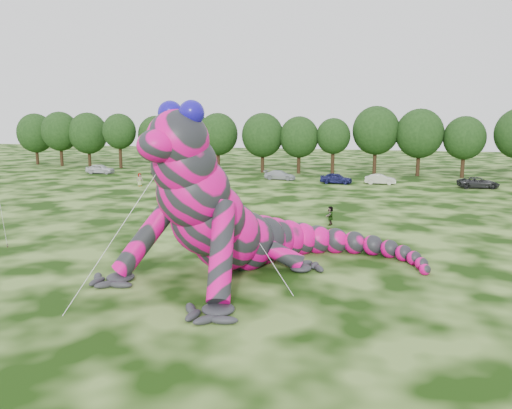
{
  "coord_description": "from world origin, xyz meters",
  "views": [
    {
      "loc": [
        9.92,
        -20.63,
        8.73
      ],
      "look_at": [
        2.81,
        5.49,
        4.0
      ],
      "focal_mm": 35.0,
      "sensor_mm": 36.0,
      "label": 1
    }
  ],
  "objects_px": {
    "tree_11": "(419,143)",
    "car_6": "(478,183)",
    "inflatable_gecko": "(242,187)",
    "tree_2": "(89,140)",
    "car_0": "(100,169)",
    "car_4": "(336,178)",
    "tree_9": "(333,146)",
    "spectator_5": "(330,216)",
    "tree_4": "(156,142)",
    "spectator_4": "(140,180)",
    "tree_6": "(218,142)",
    "spectator_0": "(171,198)",
    "car_3": "(280,175)",
    "tree_12": "(464,147)",
    "tree_3": "(120,141)",
    "spectator_1": "(186,197)",
    "tree_5": "(190,140)",
    "tree_7": "(263,143)",
    "tree_0": "(36,139)",
    "tree_10": "(375,141)",
    "car_2": "(201,174)",
    "tree_8": "(299,145)",
    "tree_1": "(60,139)",
    "car_1": "(164,171)"
  },
  "relations": [
    {
      "from": "tree_4",
      "to": "spectator_5",
      "type": "bearing_deg",
      "value": -48.15
    },
    {
      "from": "tree_2",
      "to": "spectator_1",
      "type": "height_order",
      "value": "tree_2"
    },
    {
      "from": "spectator_0",
      "to": "car_3",
      "type": "bearing_deg",
      "value": -61.27
    },
    {
      "from": "inflatable_gecko",
      "to": "tree_5",
      "type": "relative_size",
      "value": 1.96
    },
    {
      "from": "spectator_5",
      "to": "tree_8",
      "type": "bearing_deg",
      "value": -157.16
    },
    {
      "from": "tree_0",
      "to": "tree_2",
      "type": "bearing_deg",
      "value": -2.34
    },
    {
      "from": "tree_9",
      "to": "car_4",
      "type": "distance_m",
      "value": 11.9
    },
    {
      "from": "tree_11",
      "to": "car_0",
      "type": "relative_size",
      "value": 2.27
    },
    {
      "from": "car_0",
      "to": "car_4",
      "type": "relative_size",
      "value": 1.05
    },
    {
      "from": "tree_7",
      "to": "tree_0",
      "type": "bearing_deg",
      "value": 176.87
    },
    {
      "from": "tree_8",
      "to": "spectator_1",
      "type": "bearing_deg",
      "value": -100.05
    },
    {
      "from": "tree_12",
      "to": "spectator_5",
      "type": "bearing_deg",
      "value": -111.22
    },
    {
      "from": "spectator_5",
      "to": "tree_3",
      "type": "bearing_deg",
      "value": -123.76
    },
    {
      "from": "tree_6",
      "to": "tree_10",
      "type": "height_order",
      "value": "tree_10"
    },
    {
      "from": "tree_0",
      "to": "tree_7",
      "type": "xyz_separation_m",
      "value": [
        44.48,
        -2.43,
        -0.02
      ]
    },
    {
      "from": "car_1",
      "to": "car_0",
      "type": "bearing_deg",
      "value": 95.5
    },
    {
      "from": "tree_5",
      "to": "spectator_5",
      "type": "bearing_deg",
      "value": -53.73
    },
    {
      "from": "tree_6",
      "to": "tree_10",
      "type": "bearing_deg",
      "value": 4.34
    },
    {
      "from": "tree_0",
      "to": "car_2",
      "type": "distance_m",
      "value": 40.36
    },
    {
      "from": "tree_3",
      "to": "spectator_5",
      "type": "height_order",
      "value": "tree_3"
    },
    {
      "from": "tree_4",
      "to": "spectator_5",
      "type": "relative_size",
      "value": 5.79
    },
    {
      "from": "inflatable_gecko",
      "to": "tree_2",
      "type": "bearing_deg",
      "value": 154.32
    },
    {
      "from": "tree_3",
      "to": "car_6",
      "type": "height_order",
      "value": "tree_3"
    },
    {
      "from": "tree_0",
      "to": "car_0",
      "type": "distance_m",
      "value": 23.3
    },
    {
      "from": "tree_7",
      "to": "car_1",
      "type": "distance_m",
      "value": 16.15
    },
    {
      "from": "tree_2",
      "to": "tree_3",
      "type": "distance_m",
      "value": 7.5
    },
    {
      "from": "tree_4",
      "to": "car_0",
      "type": "height_order",
      "value": "tree_4"
    },
    {
      "from": "tree_12",
      "to": "car_6",
      "type": "bearing_deg",
      "value": -87.34
    },
    {
      "from": "tree_7",
      "to": "car_2",
      "type": "height_order",
      "value": "tree_7"
    },
    {
      "from": "car_3",
      "to": "spectator_1",
      "type": "relative_size",
      "value": 2.72
    },
    {
      "from": "tree_2",
      "to": "tree_8",
      "type": "height_order",
      "value": "tree_2"
    },
    {
      "from": "tree_4",
      "to": "spectator_4",
      "type": "relative_size",
      "value": 5.42
    },
    {
      "from": "tree_10",
      "to": "spectator_0",
      "type": "distance_m",
      "value": 38.97
    },
    {
      "from": "tree_4",
      "to": "tree_6",
      "type": "relative_size",
      "value": 0.95
    },
    {
      "from": "tree_10",
      "to": "tree_2",
      "type": "bearing_deg",
      "value": 179.79
    },
    {
      "from": "tree_8",
      "to": "inflatable_gecko",
      "type": "bearing_deg",
      "value": -83.3
    },
    {
      "from": "tree_2",
      "to": "tree_9",
      "type": "relative_size",
      "value": 1.11
    },
    {
      "from": "inflatable_gecko",
      "to": "spectator_1",
      "type": "relative_size",
      "value": 11.66
    },
    {
      "from": "tree_4",
      "to": "tree_10",
      "type": "xyz_separation_m",
      "value": [
        37.04,
        -0.13,
        0.72
      ]
    },
    {
      "from": "tree_12",
      "to": "car_4",
      "type": "bearing_deg",
      "value": -145.93
    },
    {
      "from": "spectator_1",
      "to": "tree_5",
      "type": "bearing_deg",
      "value": 98.83
    },
    {
      "from": "tree_9",
      "to": "spectator_5",
      "type": "height_order",
      "value": "tree_9"
    },
    {
      "from": "tree_12",
      "to": "car_3",
      "type": "height_order",
      "value": "tree_12"
    },
    {
      "from": "tree_11",
      "to": "car_6",
      "type": "xyz_separation_m",
      "value": [
        6.75,
        -11.77,
        -4.34
      ]
    },
    {
      "from": "inflatable_gecko",
      "to": "tree_9",
      "type": "xyz_separation_m",
      "value": [
        -0.65,
        50.85,
        -0.46
      ]
    },
    {
      "from": "car_0",
      "to": "car_3",
      "type": "distance_m",
      "value": 28.97
    },
    {
      "from": "tree_8",
      "to": "spectator_4",
      "type": "height_order",
      "value": "tree_8"
    },
    {
      "from": "tree_9",
      "to": "spectator_1",
      "type": "relative_size",
      "value": 5.27
    },
    {
      "from": "tree_1",
      "to": "tree_12",
      "type": "xyz_separation_m",
      "value": [
        68.37,
        -0.31,
        -0.42
      ]
    },
    {
      "from": "tree_2",
      "to": "tree_11",
      "type": "relative_size",
      "value": 0.96
    }
  ]
}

